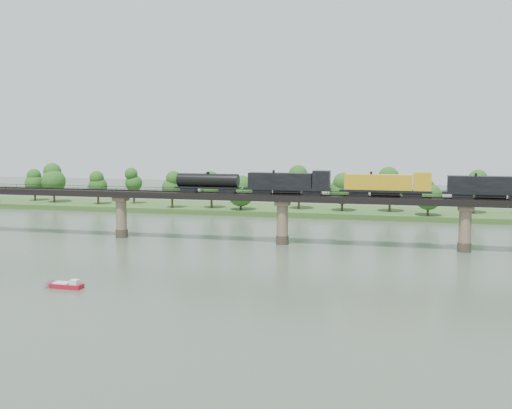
# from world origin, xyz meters

# --- Properties ---
(ground) EXTENTS (400.00, 400.00, 0.00)m
(ground) POSITION_xyz_m (0.00, 0.00, 0.00)
(ground) COLOR #3A4839
(ground) RESTS_ON ground
(far_bank) EXTENTS (300.00, 24.00, 1.60)m
(far_bank) POSITION_xyz_m (0.00, 85.00, 0.80)
(far_bank) COLOR #305321
(far_bank) RESTS_ON ground
(bridge) EXTENTS (236.00, 30.00, 11.50)m
(bridge) POSITION_xyz_m (0.00, 30.00, 5.46)
(bridge) COLOR #473A2D
(bridge) RESTS_ON ground
(bridge_superstructure) EXTENTS (220.00, 4.90, 0.75)m
(bridge_superstructure) POSITION_xyz_m (0.00, 30.00, 11.79)
(bridge_superstructure) COLOR black
(bridge_superstructure) RESTS_ON bridge
(far_treeline) EXTENTS (289.06, 17.54, 13.60)m
(far_treeline) POSITION_xyz_m (-8.21, 80.52, 8.83)
(far_treeline) COLOR #382619
(far_treeline) RESTS_ON far_bank
(freight_train) EXTENTS (80.49, 3.14, 5.54)m
(freight_train) POSITION_xyz_m (15.85, 30.00, 14.15)
(freight_train) COLOR black
(freight_train) RESTS_ON bridge
(motorboat) EXTENTS (5.58, 2.23, 1.54)m
(motorboat) POSITION_xyz_m (-26.97, -18.72, 0.53)
(motorboat) COLOR maroon
(motorboat) RESTS_ON ground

